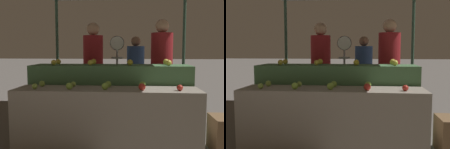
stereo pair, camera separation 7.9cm
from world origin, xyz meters
TOP-DOWN VIEW (x-y plane):
  - ground_plane at (0.00, 0.00)m, footprint 60.00×60.00m
  - display_counter_front at (0.00, 0.00)m, footprint 2.34×0.55m
  - display_counter_back at (0.00, 0.60)m, footprint 2.34×0.55m
  - apple_front_0 at (-0.89, -0.12)m, footprint 0.07×0.07m
  - apple_front_1 at (-0.45, -0.12)m, footprint 0.09×0.09m
  - apple_front_2 at (-0.01, -0.11)m, footprint 0.09×0.09m
  - apple_front_3 at (0.44, -0.12)m, footprint 0.09×0.09m
  - apple_front_4 at (0.89, -0.11)m, footprint 0.07×0.07m
  - apple_front_5 at (-0.88, 0.11)m, footprint 0.08×0.08m
  - apple_front_6 at (-0.45, 0.11)m, footprint 0.07×0.07m
  - apple_front_7 at (0.01, 0.10)m, footprint 0.08×0.08m
  - apple_front_8 at (0.45, 0.10)m, footprint 0.08×0.08m
  - apple_back_0 at (-0.83, 0.50)m, footprint 0.08×0.08m
  - apple_back_1 at (-0.29, 0.48)m, footprint 0.08×0.08m
  - apple_back_2 at (0.29, 0.49)m, footprint 0.08×0.08m
  - apple_back_3 at (0.84, 0.48)m, footprint 0.08×0.08m
  - apple_back_4 at (-0.83, 0.71)m, footprint 0.08×0.08m
  - apple_back_5 at (-0.27, 0.72)m, footprint 0.08×0.08m
  - apple_back_6 at (0.28, 0.70)m, footprint 0.08×0.08m
  - apple_back_7 at (0.83, 0.72)m, footprint 0.09×0.09m
  - produce_scale at (0.05, 1.30)m, footprint 0.25×0.20m
  - person_vendor_at_scale at (-0.40, 1.48)m, footprint 0.43×0.43m
  - person_customer_left at (0.84, 1.43)m, footprint 0.40×0.40m
  - person_customer_right at (0.39, 2.31)m, footprint 0.45×0.45m

SIDE VIEW (x-z plane):
  - ground_plane at x=0.00m, z-range 0.00..0.00m
  - display_counter_front at x=0.00m, z-range 0.00..0.79m
  - display_counter_back at x=0.00m, z-range 0.00..1.06m
  - apple_front_6 at x=-0.45m, z-range 0.79..0.87m
  - apple_front_0 at x=-0.89m, z-range 0.79..0.87m
  - apple_front_4 at x=0.89m, z-range 0.79..0.87m
  - apple_front_5 at x=-0.88m, z-range 0.79..0.87m
  - apple_front_8 at x=0.45m, z-range 0.79..0.88m
  - apple_front_7 at x=0.01m, z-range 0.79..0.88m
  - apple_front_1 at x=-0.45m, z-range 0.79..0.88m
  - apple_front_2 at x=-0.01m, z-range 0.79..0.88m
  - apple_front_3 at x=0.44m, z-range 0.79..0.88m
  - person_customer_right at x=0.39m, z-range 0.11..1.67m
  - person_vendor_at_scale at x=-0.40m, z-range 0.14..1.91m
  - person_customer_left at x=0.84m, z-range 0.14..1.95m
  - produce_scale at x=0.05m, z-range 0.33..1.85m
  - apple_back_1 at x=-0.29m, z-range 1.06..1.13m
  - apple_back_6 at x=0.28m, z-range 1.06..1.13m
  - apple_back_0 at x=-0.83m, z-range 1.06..1.14m
  - apple_back_4 at x=-0.83m, z-range 1.06..1.14m
  - apple_back_3 at x=0.84m, z-range 1.06..1.14m
  - apple_back_5 at x=-0.27m, z-range 1.06..1.14m
  - apple_back_2 at x=0.29m, z-range 1.06..1.14m
  - apple_back_7 at x=0.83m, z-range 1.06..1.14m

